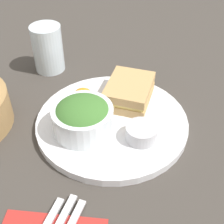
# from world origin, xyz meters

# --- Properties ---
(ground_plane) EXTENTS (4.00, 4.00, 0.00)m
(ground_plane) POSITION_xyz_m (0.00, 0.00, 0.00)
(ground_plane) COLOR #3D3833
(plate) EXTENTS (0.32, 0.32, 0.02)m
(plate) POSITION_xyz_m (0.00, 0.00, 0.01)
(plate) COLOR silver
(plate) RESTS_ON ground_plane
(sandwich) EXTENTS (0.14, 0.11, 0.05)m
(sandwich) POSITION_xyz_m (0.07, -0.03, 0.04)
(sandwich) COLOR tan
(sandwich) RESTS_ON plate
(salad_bowl) EXTENTS (0.12, 0.12, 0.07)m
(salad_bowl) POSITION_xyz_m (-0.04, 0.05, 0.05)
(salad_bowl) COLOR white
(salad_bowl) RESTS_ON plate
(dressing_cup) EXTENTS (0.06, 0.06, 0.03)m
(dressing_cup) POSITION_xyz_m (-0.05, -0.06, 0.03)
(dressing_cup) COLOR #B7B7BC
(dressing_cup) RESTS_ON plate
(orange_wedge) EXTENTS (0.05, 0.05, 0.05)m
(orange_wedge) POSITION_xyz_m (0.03, 0.07, 0.04)
(orange_wedge) COLOR orange
(orange_wedge) RESTS_ON plate
(drink_glass) EXTENTS (0.08, 0.08, 0.12)m
(drink_glass) POSITION_xyz_m (0.21, 0.19, 0.06)
(drink_glass) COLOR silver
(drink_glass) RESTS_ON ground_plane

